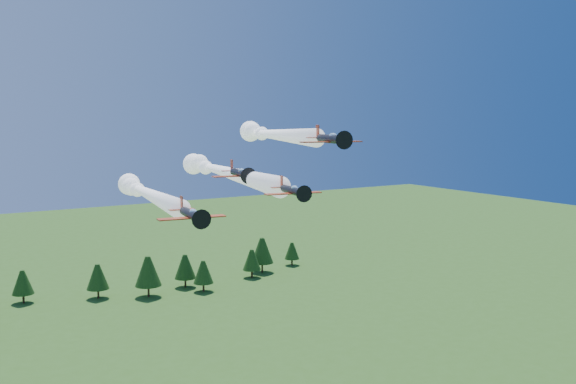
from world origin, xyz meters
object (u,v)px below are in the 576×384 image
plane_left (145,192)px  plane_slot (240,173)px  plane_right (271,134)px  plane_lead (221,171)px

plane_left → plane_slot: 18.80m
plane_right → plane_slot: (-12.26, -12.43, -4.83)m
plane_left → plane_slot: (7.43, -16.84, 3.83)m
plane_lead → plane_left: 11.99m
plane_left → plane_lead: bearing=-21.5°
plane_left → plane_slot: bearing=-59.2°
plane_lead → plane_left: plane_lead is taller
plane_left → plane_right: size_ratio=1.06×
plane_lead → plane_right: bearing=16.4°
plane_lead → plane_right: 11.02m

